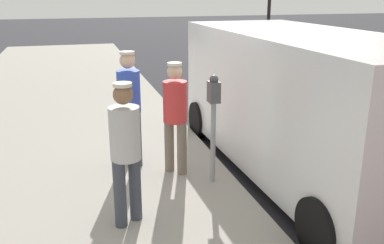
{
  "coord_description": "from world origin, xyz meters",
  "views": [
    {
      "loc": [
        3.13,
        5.97,
        2.72
      ],
      "look_at": [
        1.65,
        0.8,
        1.05
      ],
      "focal_mm": 39.67,
      "sensor_mm": 36.0,
      "label": 1
    }
  ],
  "objects": [
    {
      "name": "pedestrian_in_gray",
      "position": [
        2.63,
        1.58,
        1.09
      ],
      "size": [
        0.34,
        0.34,
        1.65
      ],
      "color": "#383D47",
      "rests_on": "sidewalk_slab"
    },
    {
      "name": "parked_van",
      "position": [
        -0.15,
        0.5,
        1.15
      ],
      "size": [
        2.22,
        5.24,
        2.15
      ],
      "color": "white",
      "rests_on": "ground"
    },
    {
      "name": "pedestrian_in_blue",
      "position": [
        2.35,
        -0.12,
        1.15
      ],
      "size": [
        0.34,
        0.34,
        1.74
      ],
      "color": "#383D47",
      "rests_on": "sidewalk_slab"
    },
    {
      "name": "ground_plane",
      "position": [
        0.0,
        0.0,
        0.0
      ],
      "size": [
        80.0,
        80.0,
        0.0
      ],
      "primitive_type": "plane",
      "color": "#2D2D33"
    },
    {
      "name": "parking_meter_near",
      "position": [
        1.35,
        0.8,
        1.18
      ],
      "size": [
        0.14,
        0.18,
        1.52
      ],
      "color": "gray",
      "rests_on": "sidewalk_slab"
    },
    {
      "name": "pedestrian_in_red",
      "position": [
        1.77,
        0.34,
        1.08
      ],
      "size": [
        0.34,
        0.34,
        1.63
      ],
      "color": "#726656",
      "rests_on": "sidewalk_slab"
    },
    {
      "name": "sidewalk_slab",
      "position": [
        3.5,
        0.0,
        0.07
      ],
      "size": [
        5.0,
        32.0,
        0.15
      ],
      "primitive_type": "cube",
      "color": "#9E998E",
      "rests_on": "ground"
    }
  ]
}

